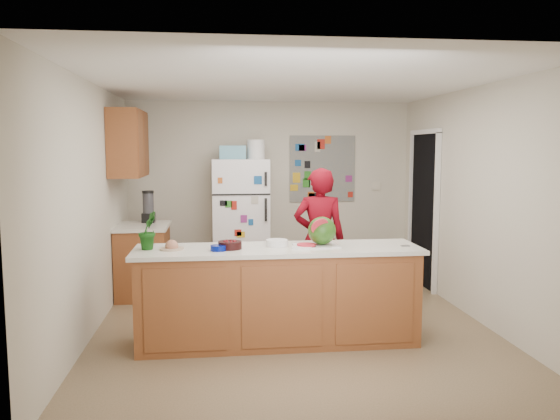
{
  "coord_description": "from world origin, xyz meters",
  "views": [
    {
      "loc": [
        -0.76,
        -5.51,
        1.84
      ],
      "look_at": [
        -0.1,
        0.2,
        1.19
      ],
      "focal_mm": 35.0,
      "sensor_mm": 36.0,
      "label": 1
    }
  ],
  "objects": [
    {
      "name": "side_counter_base",
      "position": [
        -1.69,
        1.35,
        0.43
      ],
      "size": [
        0.6,
        0.8,
        0.86
      ],
      "primitive_type": "cube",
      "color": "brown",
      "rests_on": "floor"
    },
    {
      "name": "doorway",
      "position": [
        1.99,
        1.45,
        1.02
      ],
      "size": [
        0.03,
        0.85,
        2.04
      ],
      "primitive_type": "cube",
      "color": "black",
      "rests_on": "ground"
    },
    {
      "name": "keys",
      "position": [
        1.0,
        -0.59,
        0.93
      ],
      "size": [
        0.08,
        0.04,
        0.01
      ],
      "primitive_type": "cube",
      "rotation": [
        0.0,
        0.0,
        -0.06
      ],
      "color": "gray",
      "rests_on": "peninsula_top"
    },
    {
      "name": "watermelon_slice",
      "position": [
        0.06,
        -0.54,
        0.94
      ],
      "size": [
        0.17,
        0.17,
        0.02
      ],
      "primitive_type": "cylinder",
      "color": "red",
      "rests_on": "cutting_board"
    },
    {
      "name": "cutting_board",
      "position": [
        0.16,
        -0.49,
        0.93
      ],
      "size": [
        0.43,
        0.34,
        0.01
      ],
      "primitive_type": "cube",
      "rotation": [
        0.0,
        0.0,
        0.07
      ],
      "color": "silver",
      "rests_on": "peninsula_top"
    },
    {
      "name": "cobalt_bowl",
      "position": [
        -0.76,
        -0.6,
        0.95
      ],
      "size": [
        0.16,
        0.16,
        0.05
      ],
      "primitive_type": "cylinder",
      "rotation": [
        0.0,
        0.0,
        -0.11
      ],
      "color": "#010E6A",
      "rests_on": "peninsula_top"
    },
    {
      "name": "plate",
      "position": [
        -1.18,
        -0.5,
        0.93
      ],
      "size": [
        0.27,
        0.27,
        0.02
      ],
      "primitive_type": "cylinder",
      "rotation": [
        0.0,
        0.0,
        0.27
      ],
      "color": "beige",
      "rests_on": "peninsula_top"
    },
    {
      "name": "blender_appliance",
      "position": [
        -1.64,
        1.58,
        1.09
      ],
      "size": [
        0.14,
        0.14,
        0.38
      ],
      "primitive_type": "cylinder",
      "color": "black",
      "rests_on": "side_counter_top"
    },
    {
      "name": "white_bowl",
      "position": [
        -0.2,
        -0.43,
        0.95
      ],
      "size": [
        0.24,
        0.24,
        0.06
      ],
      "primitive_type": "cylinder",
      "rotation": [
        0.0,
        0.0,
        0.2
      ],
      "color": "silver",
      "rests_on": "peninsula_top"
    },
    {
      "name": "peninsula_top",
      "position": [
        -0.2,
        -0.5,
        0.9
      ],
      "size": [
        2.68,
        0.7,
        0.04
      ],
      "primitive_type": "cube",
      "color": "silver",
      "rests_on": "peninsula_base"
    },
    {
      "name": "upper_cabinets",
      "position": [
        -1.82,
        1.3,
        1.9
      ],
      "size": [
        0.35,
        1.0,
        0.8
      ],
      "primitive_type": "cube",
      "color": "brown",
      "rests_on": "wall_left"
    },
    {
      "name": "wall_back",
      "position": [
        0.0,
        2.26,
        1.25
      ],
      "size": [
        4.0,
        0.02,
        2.5
      ],
      "primitive_type": "cube",
      "color": "beige",
      "rests_on": "ground"
    },
    {
      "name": "refrigerator",
      "position": [
        -0.45,
        1.88,
        0.85
      ],
      "size": [
        0.75,
        0.7,
        1.7
      ],
      "primitive_type": "cube",
      "color": "silver",
      "rests_on": "floor"
    },
    {
      "name": "paper_towel",
      "position": [
        0.02,
        -0.58,
        0.93
      ],
      "size": [
        0.22,
        0.2,
        0.02
      ],
      "primitive_type": "cube",
      "rotation": [
        0.0,
        0.0,
        -0.31
      ],
      "color": "silver",
      "rests_on": "peninsula_top"
    },
    {
      "name": "side_counter_top",
      "position": [
        -1.69,
        1.35,
        0.88
      ],
      "size": [
        0.64,
        0.84,
        0.04
      ],
      "primitive_type": "cube",
      "color": "silver",
      "rests_on": "side_counter_base"
    },
    {
      "name": "ceiling",
      "position": [
        0.0,
        0.0,
        2.51
      ],
      "size": [
        4.0,
        4.5,
        0.02
      ],
      "primitive_type": "cube",
      "color": "white",
      "rests_on": "wall_back"
    },
    {
      "name": "cherry_bowl",
      "position": [
        -0.65,
        -0.52,
        0.96
      ],
      "size": [
        0.29,
        0.29,
        0.07
      ],
      "primitive_type": "cylinder",
      "rotation": [
        0.0,
        0.0,
        0.44
      ],
      "color": "black",
      "rests_on": "peninsula_top"
    },
    {
      "name": "wall_left",
      "position": [
        -2.01,
        0.0,
        1.25
      ],
      "size": [
        0.02,
        4.5,
        2.5
      ],
      "primitive_type": "cube",
      "color": "beige",
      "rests_on": "ground"
    },
    {
      "name": "fridge_top_bin",
      "position": [
        -0.55,
        1.88,
        1.79
      ],
      "size": [
        0.35,
        0.28,
        0.18
      ],
      "primitive_type": "cube",
      "color": "#5999B2",
      "rests_on": "refrigerator"
    },
    {
      "name": "potted_plant",
      "position": [
        -1.4,
        -0.45,
        1.09
      ],
      "size": [
        0.19,
        0.22,
        0.35
      ],
      "primitive_type": "imported",
      "rotation": [
        0.0,
        0.0,
        1.36
      ],
      "color": "#0C3B09",
      "rests_on": "peninsula_top"
    },
    {
      "name": "wall_right",
      "position": [
        2.01,
        0.0,
        1.25
      ],
      "size": [
        0.02,
        4.5,
        2.5
      ],
      "primitive_type": "cube",
      "color": "beige",
      "rests_on": "ground"
    },
    {
      "name": "person",
      "position": [
        0.4,
        0.59,
        0.81
      ],
      "size": [
        0.63,
        0.46,
        1.62
      ],
      "primitive_type": "imported",
      "rotation": [
        0.0,
        0.0,
        3.02
      ],
      "color": "maroon",
      "rests_on": "floor"
    },
    {
      "name": "photo_collage",
      "position": [
        0.75,
        2.24,
        1.55
      ],
      "size": [
        0.95,
        0.01,
        0.95
      ],
      "primitive_type": "cube",
      "color": "slate",
      "rests_on": "wall_back"
    },
    {
      "name": "floor",
      "position": [
        0.0,
        0.0,
        -0.01
      ],
      "size": [
        4.0,
        4.5,
        0.02
      ],
      "primitive_type": "cube",
      "color": "brown",
      "rests_on": "ground"
    },
    {
      "name": "watermelon",
      "position": [
        0.22,
        -0.47,
        1.07
      ],
      "size": [
        0.27,
        0.27,
        0.27
      ],
      "primitive_type": "sphere",
      "color": "#265714",
      "rests_on": "cutting_board"
    },
    {
      "name": "peninsula_base",
      "position": [
        -0.2,
        -0.5,
        0.44
      ],
      "size": [
        2.6,
        0.62,
        0.88
      ],
      "primitive_type": "cube",
      "color": "brown",
      "rests_on": "floor"
    }
  ]
}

